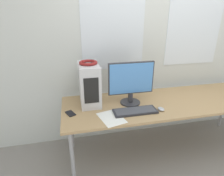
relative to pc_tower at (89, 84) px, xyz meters
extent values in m
plane|color=gray|center=(0.90, -0.54, -0.93)|extent=(14.00, 14.00, 0.00)
cube|color=silver|center=(0.90, 0.36, 0.42)|extent=(8.00, 0.06, 2.70)
cube|color=white|center=(0.35, 0.33, 0.62)|extent=(0.78, 0.01, 1.09)
cube|color=white|center=(1.45, 0.33, 0.62)|extent=(0.78, 0.01, 1.09)
cube|color=tan|center=(0.90, -0.16, -0.24)|extent=(2.44, 0.77, 0.03)
cylinder|color=#99999E|center=(-0.24, -0.46, -0.59)|extent=(0.04, 0.04, 0.67)
cylinder|color=#99999E|center=(-0.24, 0.15, -0.59)|extent=(0.04, 0.04, 0.67)
cylinder|color=#99999E|center=(2.04, 0.15, -0.59)|extent=(0.04, 0.04, 0.67)
cube|color=silver|center=(0.00, 0.00, 0.00)|extent=(0.22, 0.40, 0.46)
cube|color=black|center=(0.00, -0.20, 0.00)|extent=(0.15, 0.00, 0.27)
torus|color=maroon|center=(0.00, 0.00, 0.24)|extent=(0.20, 0.20, 0.03)
cylinder|color=#333338|center=(0.45, -0.11, -0.22)|extent=(0.23, 0.23, 0.02)
cylinder|color=#333338|center=(0.45, -0.11, -0.15)|extent=(0.05, 0.05, 0.12)
cube|color=#333338|center=(0.45, -0.11, 0.07)|extent=(0.51, 0.03, 0.36)
cube|color=#4C8CD8|center=(0.45, -0.13, 0.07)|extent=(0.49, 0.00, 0.34)
cube|color=#28282D|center=(0.43, -0.33, -0.22)|extent=(0.46, 0.17, 0.02)
cube|color=#47474C|center=(0.43, -0.33, -0.21)|extent=(0.42, 0.14, 0.00)
ellipsoid|color=#B2B2B7|center=(0.72, -0.35, -0.22)|extent=(0.07, 0.09, 0.02)
cube|color=black|center=(-0.23, -0.22, -0.22)|extent=(0.11, 0.14, 0.01)
cube|color=white|center=(0.17, -0.39, -0.23)|extent=(0.28, 0.34, 0.00)
camera|label=1|loc=(-0.18, -1.96, 0.74)|focal=30.00mm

